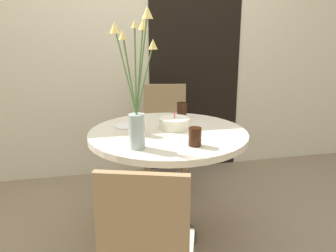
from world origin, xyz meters
name	(u,v)px	position (x,y,z in m)	size (l,w,h in m)	color
ground_plane	(168,237)	(0.00, 0.00, 0.00)	(16.00, 16.00, 0.00)	#89755B
wall_back	(138,39)	(0.00, 1.28, 1.30)	(8.00, 0.05, 2.60)	beige
doorway_panel	(195,67)	(0.54, 1.24, 1.02)	(0.90, 0.01, 2.05)	black
dining_table	(168,152)	(0.00, 0.00, 0.63)	(1.03, 1.03, 0.77)	beige
chair_right_flank	(165,130)	(0.17, 0.88, 0.52)	(0.47, 0.47, 0.91)	beige
chair_near_front	(147,248)	(-0.28, -0.85, 0.52)	(0.51, 0.51, 0.91)	beige
birthday_cake	(175,123)	(0.06, 0.07, 0.81)	(0.20, 0.20, 0.12)	white
flower_vase	(137,94)	(-0.23, -0.26, 1.09)	(0.26, 0.27, 0.77)	#9EB2AD
side_plate	(127,126)	(-0.24, 0.18, 0.78)	(0.18, 0.18, 0.01)	white
drink_glass_0	(182,110)	(0.18, 0.34, 0.83)	(0.07, 0.07, 0.11)	#33190C
drink_glass_1	(195,137)	(0.09, -0.30, 0.83)	(0.08, 0.08, 0.11)	#33190C
drink_glass_2	(138,124)	(-0.20, -0.01, 0.84)	(0.07, 0.07, 0.14)	black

